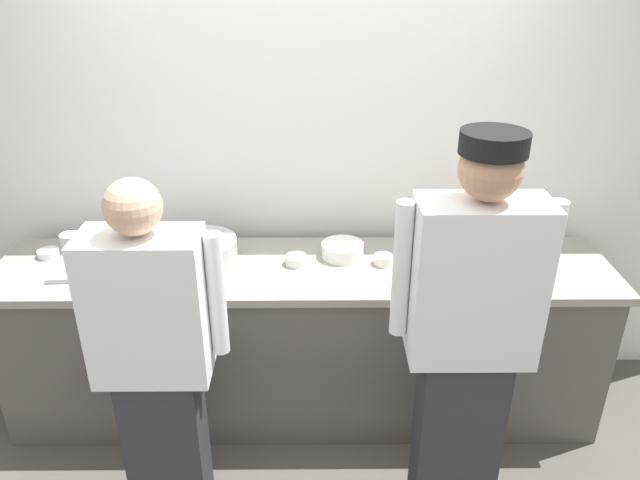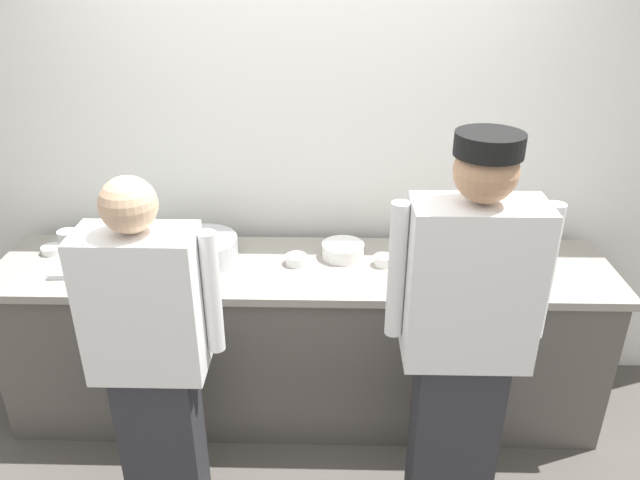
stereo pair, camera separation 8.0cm
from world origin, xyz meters
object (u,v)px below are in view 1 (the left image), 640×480
(deli_cup, at_px, (487,264))
(chefs_knife, at_px, (436,260))
(plate_stack_front, at_px, (343,250))
(ramekin_red_sauce, at_px, (296,260))
(ramekin_green_sauce, at_px, (48,253))
(squeeze_bottle_secondary, at_px, (491,237))
(mixing_bowl_steel, at_px, (201,251))
(sheet_tray, at_px, (107,265))
(ramekin_orange_sauce, at_px, (383,259))
(plate_stack_rear, at_px, (527,259))
(squeeze_bottle_primary, at_px, (424,260))
(chef_center, at_px, (469,332))
(chef_near_left, at_px, (155,357))

(deli_cup, bearing_deg, chefs_knife, 148.21)
(plate_stack_front, relative_size, ramekin_red_sauce, 1.98)
(ramekin_green_sauce, distance_m, chefs_knife, 1.98)
(squeeze_bottle_secondary, bearing_deg, deli_cup, -107.53)
(mixing_bowl_steel, bearing_deg, sheet_tray, -172.03)
(mixing_bowl_steel, relative_size, chefs_knife, 1.33)
(ramekin_green_sauce, distance_m, ramekin_orange_sauce, 1.71)
(plate_stack_rear, relative_size, squeeze_bottle_primary, 1.22)
(plate_stack_front, height_order, mixing_bowl_steel, mixing_bowl_steel)
(mixing_bowl_steel, relative_size, ramekin_green_sauce, 3.42)
(ramekin_red_sauce, relative_size, deli_cup, 1.01)
(ramekin_red_sauce, bearing_deg, sheet_tray, -178.30)
(plate_stack_rear, height_order, ramekin_orange_sauce, plate_stack_rear)
(plate_stack_front, xyz_separation_m, sheet_tray, (-1.17, -0.11, -0.02))
(chef_center, relative_size, ramekin_red_sauce, 16.31)
(mixing_bowl_steel, distance_m, chefs_knife, 1.19)
(plate_stack_rear, bearing_deg, squeeze_bottle_secondary, 129.66)
(mixing_bowl_steel, relative_size, squeeze_bottle_secondary, 1.99)
(plate_stack_rear, xyz_separation_m, ramekin_orange_sauce, (-0.70, 0.04, -0.02))
(plate_stack_front, xyz_separation_m, deli_cup, (0.69, -0.19, 0.02))
(plate_stack_front, distance_m, ramekin_green_sauce, 1.51)
(squeeze_bottle_secondary, bearing_deg, chefs_knife, -161.45)
(ramekin_green_sauce, bearing_deg, chef_near_left, -47.49)
(chef_near_left, relative_size, chefs_knife, 5.85)
(mixing_bowl_steel, height_order, sheet_tray, mixing_bowl_steel)
(ramekin_green_sauce, bearing_deg, squeeze_bottle_primary, -7.18)
(chef_near_left, xyz_separation_m, ramekin_green_sauce, (-0.72, 0.79, 0.06))
(chef_center, relative_size, deli_cup, 16.42)
(chef_near_left, distance_m, deli_cup, 1.59)
(chefs_knife, bearing_deg, squeeze_bottle_primary, -119.17)
(deli_cup, bearing_deg, ramekin_orange_sauce, 167.88)
(mixing_bowl_steel, relative_size, sheet_tray, 0.73)
(chef_center, distance_m, plate_stack_rear, 0.76)
(mixing_bowl_steel, relative_size, deli_cup, 3.40)
(plate_stack_front, relative_size, ramekin_green_sauce, 2.01)
(sheet_tray, distance_m, chefs_knife, 1.64)
(chef_near_left, xyz_separation_m, squeeze_bottle_primary, (1.16, 0.55, 0.14))
(mixing_bowl_steel, xyz_separation_m, chefs_knife, (1.19, -0.01, -0.05))
(chef_center, height_order, chefs_knife, chef_center)
(sheet_tray, distance_m, deli_cup, 1.86)
(plate_stack_rear, distance_m, squeeze_bottle_primary, 0.54)
(plate_stack_front, height_order, sheet_tray, plate_stack_front)
(chef_near_left, bearing_deg, plate_stack_front, 45.03)
(deli_cup, distance_m, chefs_knife, 0.26)
(plate_stack_front, xyz_separation_m, squeeze_bottle_primary, (0.38, -0.23, 0.06))
(ramekin_orange_sauce, relative_size, chefs_knife, 0.33)
(chef_near_left, bearing_deg, deli_cup, 21.93)
(sheet_tray, bearing_deg, ramekin_green_sauce, 160.49)
(chef_center, bearing_deg, squeeze_bottle_secondary, 70.25)
(plate_stack_front, xyz_separation_m, ramekin_orange_sauce, (0.20, -0.09, -0.01))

